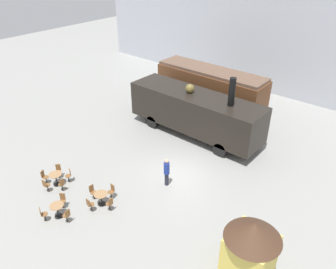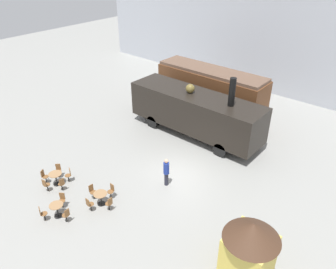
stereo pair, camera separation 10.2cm
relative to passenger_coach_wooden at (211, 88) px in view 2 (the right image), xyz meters
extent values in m
plane|color=gray|center=(3.38, -8.20, -2.14)|extent=(80.00, 80.00, 0.00)
cube|color=#B2B7C1|center=(3.38, 7.07, 2.36)|extent=(44.00, 0.15, 9.00)
cube|color=brown|center=(0.00, 0.00, -0.10)|extent=(9.15, 2.46, 2.85)
cube|color=brown|center=(0.00, 0.00, 1.45)|extent=(8.97, 2.26, 0.24)
cylinder|color=black|center=(2.74, -1.17, -1.67)|extent=(0.94, 0.12, 0.94)
cylinder|color=black|center=(2.74, 1.17, -1.67)|extent=(0.94, 0.12, 0.94)
cylinder|color=black|center=(-2.74, -1.17, -1.67)|extent=(0.94, 0.12, 0.94)
cylinder|color=black|center=(-2.74, 1.17, -1.67)|extent=(0.94, 0.12, 0.94)
cube|color=black|center=(1.23, -3.79, -0.23)|extent=(10.11, 2.76, 2.56)
cylinder|color=black|center=(4.01, -3.79, 1.99)|extent=(0.42, 0.42, 1.88)
sphere|color=brown|center=(0.72, -3.79, 1.35)|extent=(0.64, 0.64, 0.64)
cylinder|color=black|center=(4.26, -5.11, -1.66)|extent=(0.96, 0.12, 0.96)
cylinder|color=black|center=(4.26, -2.48, -1.66)|extent=(0.96, 0.12, 0.96)
cylinder|color=black|center=(-1.81, -5.11, -1.66)|extent=(0.96, 0.12, 0.96)
cylinder|color=black|center=(-1.81, -2.48, -1.66)|extent=(0.96, 0.12, 0.96)
cylinder|color=black|center=(1.87, -13.17, -2.13)|extent=(0.44, 0.44, 0.02)
cylinder|color=black|center=(1.87, -13.17, -1.78)|extent=(0.08, 0.08, 0.68)
cylinder|color=#9E754C|center=(1.87, -13.17, -1.42)|extent=(0.74, 0.74, 0.03)
cylinder|color=black|center=(0.87, -15.21, -2.13)|extent=(0.44, 0.44, 0.02)
cylinder|color=black|center=(0.87, -15.21, -1.76)|extent=(0.08, 0.08, 0.72)
cylinder|color=#9E754C|center=(0.87, -15.21, -1.38)|extent=(0.71, 0.71, 0.03)
cylinder|color=black|center=(-1.45, -13.76, -2.13)|extent=(0.44, 0.44, 0.02)
cylinder|color=black|center=(-1.45, -13.76, -1.76)|extent=(0.08, 0.08, 0.72)
cylinder|color=#9E754C|center=(-1.45, -13.76, -1.38)|extent=(0.76, 0.76, 0.03)
cylinder|color=black|center=(2.54, -13.19, -1.93)|extent=(0.06, 0.06, 0.42)
cylinder|color=brown|center=(2.54, -13.19, -1.70)|extent=(0.36, 0.36, 0.03)
cube|color=brown|center=(2.69, -13.19, -1.48)|extent=(0.05, 0.29, 0.42)
cylinder|color=black|center=(1.89, -12.50, -1.93)|extent=(0.06, 0.06, 0.42)
cylinder|color=brown|center=(1.89, -12.50, -1.70)|extent=(0.36, 0.36, 0.03)
cube|color=brown|center=(1.89, -12.35, -1.48)|extent=(0.29, 0.05, 0.42)
cylinder|color=black|center=(1.20, -13.15, -1.93)|extent=(0.06, 0.06, 0.42)
cylinder|color=brown|center=(1.20, -13.15, -1.70)|extent=(0.36, 0.36, 0.03)
cube|color=brown|center=(1.05, -13.14, -1.48)|extent=(0.05, 0.29, 0.42)
cylinder|color=black|center=(1.85, -13.84, -1.93)|extent=(0.06, 0.06, 0.42)
cylinder|color=brown|center=(1.85, -13.84, -1.70)|extent=(0.36, 0.36, 0.03)
cube|color=brown|center=(1.84, -13.99, -1.48)|extent=(0.29, 0.05, 0.42)
cylinder|color=black|center=(0.60, -15.81, -1.93)|extent=(0.06, 0.06, 0.42)
cylinder|color=brown|center=(0.60, -15.81, -1.70)|extent=(0.36, 0.36, 0.03)
cube|color=brown|center=(0.53, -15.95, -1.48)|extent=(0.28, 0.16, 0.42)
cylinder|color=black|center=(1.52, -15.15, -1.93)|extent=(0.06, 0.06, 0.42)
cylinder|color=brown|center=(1.52, -15.15, -1.70)|extent=(0.36, 0.36, 0.03)
cube|color=brown|center=(1.68, -15.14, -1.48)|extent=(0.07, 0.29, 0.42)
cylinder|color=black|center=(0.49, -14.68, -1.93)|extent=(0.06, 0.06, 0.42)
cylinder|color=brown|center=(0.49, -14.68, -1.70)|extent=(0.36, 0.36, 0.03)
cube|color=brown|center=(0.40, -14.55, -1.48)|extent=(0.26, 0.20, 0.42)
cylinder|color=black|center=(-1.14, -13.15, -1.93)|extent=(0.06, 0.06, 0.42)
cylinder|color=brown|center=(-1.14, -13.15, -1.70)|extent=(0.36, 0.36, 0.03)
cube|color=brown|center=(-1.08, -13.01, -1.48)|extent=(0.28, 0.16, 0.42)
cylinder|color=black|center=(-1.93, -13.29, -1.93)|extent=(0.06, 0.06, 0.42)
cylinder|color=brown|center=(-1.93, -13.29, -1.70)|extent=(0.36, 0.36, 0.03)
cube|color=brown|center=(-2.04, -13.18, -1.48)|extent=(0.23, 0.23, 0.42)
cylinder|color=black|center=(-2.05, -14.08, -1.93)|extent=(0.06, 0.06, 0.42)
cylinder|color=brown|center=(-2.05, -14.08, -1.70)|extent=(0.36, 0.36, 0.03)
cube|color=brown|center=(-2.18, -14.15, -1.48)|extent=(0.17, 0.27, 0.42)
cylinder|color=black|center=(-1.33, -14.43, -1.93)|extent=(0.06, 0.06, 0.42)
cylinder|color=brown|center=(-1.33, -14.43, -1.70)|extent=(0.36, 0.36, 0.03)
cube|color=brown|center=(-1.30, -14.58, -1.48)|extent=(0.29, 0.09, 0.42)
cylinder|color=black|center=(-0.77, -13.86, -1.93)|extent=(0.06, 0.06, 0.42)
cylinder|color=brown|center=(-0.77, -13.86, -1.70)|extent=(0.36, 0.36, 0.03)
cube|color=brown|center=(-0.62, -13.88, -1.48)|extent=(0.08, 0.29, 0.42)
cylinder|color=#262633|center=(3.49, -9.61, -1.72)|extent=(0.24, 0.24, 0.82)
cylinder|color=navy|center=(3.49, -9.61, -0.95)|extent=(0.34, 0.34, 0.73)
sphere|color=tan|center=(3.49, -9.61, -0.46)|extent=(0.24, 0.24, 0.24)
cube|color=#DBC151|center=(9.99, -12.03, -1.04)|extent=(1.80, 1.80, 2.20)
cone|color=#472D1E|center=(9.99, -12.03, 0.46)|extent=(2.34, 2.34, 0.80)
camera|label=1|loc=(13.25, -21.14, 10.20)|focal=35.00mm
camera|label=2|loc=(13.33, -21.08, 10.20)|focal=35.00mm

